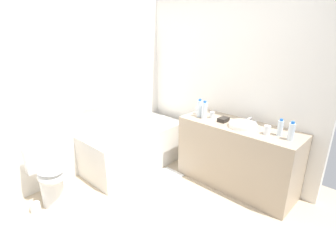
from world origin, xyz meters
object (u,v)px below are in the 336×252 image
Objects in this scene: water_bottle_1 at (200,109)px; drinking_glass_0 at (267,130)px; sink_basin at (243,125)px; water_bottle_0 at (291,132)px; water_bottle_2 at (204,110)px; toilet at (49,176)px; water_bottle_3 at (280,128)px; drinking_glass_2 at (198,111)px; bathtub at (135,146)px; toilet_paper_roll at (35,207)px; amenity_basket at (223,120)px; drinking_glass_1 at (212,115)px; bath_mat at (162,179)px; sink_faucet at (251,120)px.

drinking_glass_0 is (0.02, -0.91, -0.06)m from water_bottle_1.
water_bottle_0 reaches higher than sink_basin.
toilet is at bearing 151.67° from water_bottle_2.
sink_basin is 1.39× the size of water_bottle_2.
toilet is 3.57× the size of water_bottle_3.
toilet is 2.01m from drinking_glass_2.
drinking_glass_0 reaches higher than sink_basin.
water_bottle_3 is at bearing -89.90° from drinking_glass_2.
drinking_glass_2 is at bearing 88.05° from water_bottle_0.
bathtub is at bearing 120.84° from water_bottle_1.
bathtub is 1.48m from toilet_paper_roll.
toilet is 6.84× the size of drinking_glass_0.
water_bottle_1 is at bearing 91.29° from drinking_glass_0.
amenity_basket is at bearing -93.33° from drinking_glass_2.
drinking_glass_2 is 2.28m from toilet_paper_roll.
drinking_glass_1 reaches higher than amenity_basket.
toilet is 2.90× the size of water_bottle_2.
bath_mat is at bearing 68.31° from toilet.
sink_basin is 0.43m from water_bottle_3.
toilet is at bearing 135.01° from drinking_glass_0.
toilet is at bearing 140.94° from sink_basin.
water_bottle_2 is 0.27m from amenity_basket.
toilet is 2.63m from water_bottle_3.
water_bottle_3 is 1.10m from drinking_glass_2.
water_bottle_0 is 2.46× the size of drinking_glass_1.
water_bottle_1 is 1.01× the size of water_bottle_2.
bath_mat is at bearing -91.20° from bathtub.
toilet is 2.32m from sink_basin.
drinking_glass_1 is (0.04, 1.01, -0.05)m from water_bottle_0.
water_bottle_2 is (-0.02, -0.09, -0.00)m from water_bottle_1.
sink_basin is at bearing -35.05° from toilet_paper_roll.
sink_faucet reaches higher than bath_mat.
bathtub is 4.49× the size of sink_basin.
sink_basin is at bearing -69.58° from bathtub.
toilet is 3.34× the size of water_bottle_0.
drinking_glass_0 reaches higher than bath_mat.
toilet_paper_roll is (-2.01, 1.81, -0.87)m from water_bottle_3.
drinking_glass_1 is (0.03, 0.45, 0.02)m from sink_basin.
amenity_basket reaches higher than sink_basin.
water_bottle_3 is at bearing -41.97° from toilet_paper_roll.
drinking_glass_2 is at bearing 90.10° from water_bottle_3.
water_bottle_1 is 0.13m from drinking_glass_2.
amenity_basket reaches higher than bath_mat.
drinking_glass_1 reaches higher than bath_mat.
amenity_basket is (-0.03, 0.69, -0.06)m from water_bottle_3.
drinking_glass_1 is at bearing 83.05° from amenity_basket.
sink_basin is 2.97× the size of toilet_paper_roll.
water_bottle_1 is at bearing 98.85° from amenity_basket.
sink_basin is 0.19m from sink_faucet.
amenity_basket is at bearing 92.17° from water_bottle_3.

